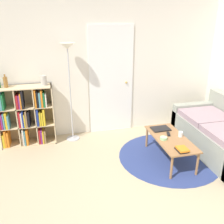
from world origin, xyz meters
TOP-DOWN VIEW (x-y plane):
  - wall_back at (0.01, 2.62)m, footprint 7.46×0.11m
  - rug at (0.83, 1.35)m, footprint 1.65×1.65m
  - bookshelf at (-1.46, 2.40)m, footprint 0.94×0.34m
  - floor_lamp at (-0.65, 2.37)m, footprint 0.25×0.25m
  - couch at (1.81, 1.33)m, footprint 0.94×1.78m
  - coffee_table at (0.79, 1.27)m, footprint 0.49×1.05m
  - laptop at (0.76, 1.60)m, footprint 0.31×0.22m
  - bowl at (0.66, 1.25)m, footprint 0.11×0.11m
  - book_stack_on_table at (0.76, 0.86)m, footprint 0.14×0.19m
  - cup at (0.96, 1.28)m, footprint 0.07×0.07m
  - remote at (0.81, 1.39)m, footprint 0.09×0.15m
  - bottle_middle at (-1.70, 2.41)m, footprint 0.07×0.07m
  - vase_on_shelf at (-1.08, 2.41)m, footprint 0.11×0.11m

SIDE VIEW (x-z plane):
  - rug at x=0.83m, z-range 0.00..0.01m
  - couch at x=1.81m, z-range -0.12..0.71m
  - coffee_table at x=0.79m, z-range 0.16..0.55m
  - laptop at x=0.76m, z-range 0.39..0.41m
  - remote at x=0.81m, z-range 0.39..0.41m
  - bowl at x=0.66m, z-range 0.39..0.43m
  - book_stack_on_table at x=0.76m, z-range 0.39..0.44m
  - cup at x=0.96m, z-range 0.39..0.47m
  - bookshelf at x=-1.46m, z-range 0.00..1.06m
  - vase_on_shelf at x=-1.08m, z-range 1.06..1.23m
  - bottle_middle at x=-1.70m, z-range 1.04..1.26m
  - wall_back at x=0.01m, z-range -0.01..2.59m
  - floor_lamp at x=-0.65m, z-range 0.55..2.32m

